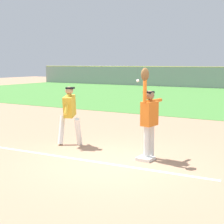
{
  "coord_description": "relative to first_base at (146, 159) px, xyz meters",
  "views": [
    {
      "loc": [
        4.14,
        -7.14,
        2.39
      ],
      "look_at": [
        -0.76,
        1.14,
        1.05
      ],
      "focal_mm": 56.48,
      "sensor_mm": 36.0,
      "label": 1
    }
  ],
  "objects": [
    {
      "name": "ground_plane",
      "position": [
        -0.53,
        -0.58,
        -0.04
      ],
      "size": [
        80.98,
        80.98,
        0.0
      ],
      "primitive_type": "plane",
      "color": "tan"
    },
    {
      "name": "first_base",
      "position": [
        0.0,
        0.0,
        0.0
      ],
      "size": [
        0.39,
        0.39,
        0.08
      ],
      "primitive_type": "cube",
      "rotation": [
        0.0,
        0.0,
        -0.02
      ],
      "color": "white",
      "rests_on": "ground_plane"
    },
    {
      "name": "baseball",
      "position": [
        -0.34,
        0.21,
        1.91
      ],
      "size": [
        0.07,
        0.07,
        0.07
      ],
      "primitive_type": "sphere",
      "color": "white"
    },
    {
      "name": "fielder",
      "position": [
        0.01,
        0.14,
        1.08
      ],
      "size": [
        0.32,
        0.9,
        2.28
      ],
      "rotation": [
        0.0,
        0.0,
        3.0
      ],
      "color": "silver",
      "rests_on": "ground_plane"
    },
    {
      "name": "chalk_foul_line",
      "position": [
        -4.0,
        -0.9,
        -0.04
      ],
      "size": [
        11.99,
        0.65,
        0.01
      ],
      "primitive_type": "cube",
      "rotation": [
        0.0,
        0.0,
        0.05
      ],
      "color": "white",
      "rests_on": "ground_plane"
    },
    {
      "name": "runner",
      "position": [
        -2.61,
        0.35,
        0.96
      ],
      "size": [
        0.87,
        0.82,
        1.72
      ],
      "rotation": [
        0.0,
        0.0,
        0.36
      ],
      "color": "white",
      "rests_on": "ground_plane"
    },
    {
      "name": "parked_car_green",
      "position": [
        -10.45,
        29.59,
        0.63
      ],
      "size": [
        4.44,
        2.19,
        1.25
      ],
      "rotation": [
        0.0,
        0.0,
        -0.02
      ],
      "color": "#1E6B33",
      "rests_on": "ground_plane"
    }
  ]
}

